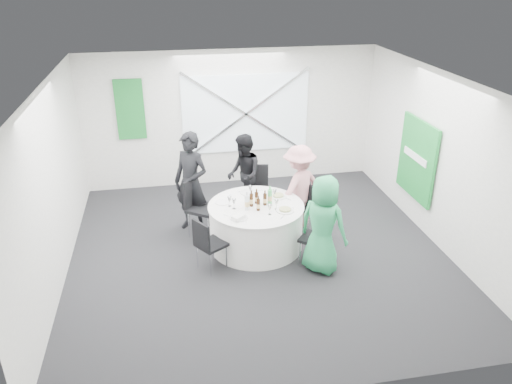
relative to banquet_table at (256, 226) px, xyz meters
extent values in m
plane|color=black|center=(0.00, -0.20, -0.38)|extent=(6.00, 6.00, 0.00)
plane|color=white|center=(0.00, -0.20, 2.42)|extent=(6.00, 6.00, 0.00)
plane|color=silver|center=(0.00, 2.80, 1.02)|extent=(6.00, 0.00, 6.00)
plane|color=silver|center=(0.00, -3.20, 1.02)|extent=(6.00, 0.00, 6.00)
plane|color=silver|center=(-3.00, -0.20, 1.02)|extent=(0.00, 6.00, 6.00)
plane|color=silver|center=(3.00, -0.20, 1.02)|extent=(0.00, 6.00, 6.00)
cube|color=silver|center=(0.30, 2.76, 1.12)|extent=(2.60, 0.03, 1.60)
cube|color=silver|center=(0.30, 2.72, 1.12)|extent=(2.63, 0.05, 1.84)
cube|color=silver|center=(0.30, 2.72, 1.12)|extent=(2.63, 0.05, 1.84)
cube|color=#135F23|center=(-2.00, 2.75, 1.32)|extent=(0.55, 0.04, 1.20)
cube|color=#188531|center=(2.94, 0.40, 0.82)|extent=(0.05, 1.20, 1.40)
cylinder|color=silver|center=(0.00, 0.00, -0.01)|extent=(1.52, 1.52, 0.74)
cylinder|color=silver|center=(0.00, 0.00, 0.37)|extent=(1.56, 1.56, 0.02)
cube|color=black|center=(0.20, 0.99, 0.10)|extent=(0.53, 0.53, 0.05)
cube|color=black|center=(0.24, 1.20, 0.36)|extent=(0.43, 0.12, 0.48)
cylinder|color=silver|center=(0.41, 1.13, -0.15)|extent=(0.02, 0.02, 0.46)
cylinder|color=silver|center=(0.05, 1.20, -0.15)|extent=(0.02, 0.02, 0.46)
cylinder|color=silver|center=(0.34, 0.78, -0.15)|extent=(0.02, 0.02, 0.46)
cylinder|color=silver|center=(-0.02, 0.85, -0.15)|extent=(0.02, 0.02, 0.46)
cube|color=black|center=(-0.82, 0.56, 0.12)|extent=(0.65, 0.65, 0.06)
cube|color=black|center=(-1.00, 0.68, 0.40)|extent=(0.29, 0.39, 0.50)
cylinder|color=silver|center=(-0.87, 0.82, -0.14)|extent=(0.02, 0.02, 0.48)
cylinder|color=silver|center=(-1.08, 0.51, -0.14)|extent=(0.02, 0.02, 0.48)
cylinder|color=silver|center=(-0.56, 0.61, -0.14)|extent=(0.02, 0.02, 0.48)
cylinder|color=silver|center=(-0.77, 0.30, -0.14)|extent=(0.02, 0.02, 0.48)
cube|color=black|center=(0.82, 0.46, 0.03)|extent=(0.52, 0.52, 0.05)
cube|color=black|center=(0.98, 0.55, 0.26)|extent=(0.21, 0.34, 0.41)
cylinder|color=silver|center=(1.03, 0.40, -0.18)|extent=(0.02, 0.02, 0.39)
cylinder|color=silver|center=(0.88, 0.67, -0.18)|extent=(0.02, 0.02, 0.39)
cylinder|color=silver|center=(0.76, 0.24, -0.18)|extent=(0.02, 0.02, 0.39)
cylinder|color=silver|center=(0.61, 0.52, -0.18)|extent=(0.02, 0.02, 0.39)
cube|color=black|center=(0.80, -0.65, 0.05)|extent=(0.57, 0.57, 0.05)
cube|color=black|center=(0.95, -0.77, 0.29)|extent=(0.27, 0.32, 0.43)
cylinder|color=silver|center=(0.82, -0.88, -0.17)|extent=(0.02, 0.02, 0.41)
cylinder|color=silver|center=(1.03, -0.63, -0.17)|extent=(0.02, 0.02, 0.41)
cylinder|color=silver|center=(0.57, -0.67, -0.17)|extent=(0.02, 0.02, 0.41)
cylinder|color=silver|center=(0.77, -0.42, -0.17)|extent=(0.02, 0.02, 0.41)
cube|color=black|center=(-0.79, -0.52, 0.04)|extent=(0.55, 0.55, 0.05)
cube|color=black|center=(-0.95, -0.63, 0.28)|extent=(0.24, 0.33, 0.42)
cylinder|color=silver|center=(-1.01, -0.48, -0.18)|extent=(0.02, 0.02, 0.40)
cylinder|color=silver|center=(-0.83, -0.74, -0.18)|extent=(0.02, 0.02, 0.40)
cylinder|color=silver|center=(-0.74, -0.30, -0.18)|extent=(0.02, 0.02, 0.40)
cylinder|color=silver|center=(-0.57, -0.57, -0.18)|extent=(0.02, 0.02, 0.40)
imported|color=black|center=(-0.98, 0.80, 0.51)|extent=(0.78, 0.74, 1.79)
imported|color=black|center=(0.01, 1.27, 0.38)|extent=(0.41, 0.75, 1.53)
imported|color=pink|center=(0.86, 0.55, 0.39)|extent=(1.08, 0.92, 1.53)
imported|color=#29995B|center=(0.86, -0.85, 0.40)|extent=(0.89, 0.88, 1.55)
cylinder|color=silver|center=(-0.03, 0.50, 0.39)|extent=(0.29, 0.29, 0.01)
cylinder|color=silver|center=(-0.52, 0.20, 0.39)|extent=(0.24, 0.24, 0.01)
cylinder|color=silver|center=(0.43, 0.26, 0.39)|extent=(0.28, 0.28, 0.01)
cylinder|color=#8F9F56|center=(0.43, 0.26, 0.41)|extent=(0.18, 0.18, 0.02)
cylinder|color=silver|center=(0.42, -0.27, 0.39)|extent=(0.29, 0.29, 0.01)
cylinder|color=#8F9F56|center=(0.42, -0.27, 0.41)|extent=(0.19, 0.19, 0.02)
cylinder|color=silver|center=(-0.34, -0.37, 0.39)|extent=(0.29, 0.29, 0.01)
cube|color=silver|center=(-0.35, -0.42, 0.42)|extent=(0.23, 0.22, 0.05)
cylinder|color=#351A09|center=(-0.08, -0.01, 0.49)|extent=(0.06, 0.06, 0.22)
cylinder|color=#351A09|center=(-0.08, -0.01, 0.62)|extent=(0.02, 0.02, 0.06)
cylinder|color=tan|center=(-0.08, -0.01, 0.47)|extent=(0.06, 0.06, 0.08)
cylinder|color=#351A09|center=(0.02, 0.08, 0.48)|extent=(0.06, 0.06, 0.19)
cylinder|color=#351A09|center=(0.02, 0.08, 0.60)|extent=(0.02, 0.02, 0.06)
cylinder|color=tan|center=(0.02, 0.08, 0.46)|extent=(0.06, 0.06, 0.07)
cylinder|color=#351A09|center=(0.15, -0.01, 0.48)|extent=(0.06, 0.06, 0.20)
cylinder|color=#351A09|center=(0.15, -0.01, 0.61)|extent=(0.02, 0.02, 0.06)
cylinder|color=tan|center=(0.15, -0.01, 0.46)|extent=(0.06, 0.06, 0.07)
cylinder|color=#351A09|center=(0.00, -0.17, 0.48)|extent=(0.06, 0.06, 0.19)
cylinder|color=#351A09|center=(0.00, -0.17, 0.60)|extent=(0.02, 0.02, 0.06)
cylinder|color=tan|center=(0.00, -0.17, 0.46)|extent=(0.06, 0.06, 0.07)
cylinder|color=#44B158|center=(0.23, 0.03, 0.50)|extent=(0.08, 0.08, 0.25)
cylinder|color=#44B158|center=(0.23, 0.03, 0.66)|extent=(0.03, 0.03, 0.06)
cylinder|color=tan|center=(0.23, 0.03, 0.48)|extent=(0.08, 0.08, 0.09)
cylinder|color=silver|center=(-0.16, -0.11, 0.50)|extent=(0.08, 0.08, 0.25)
cylinder|color=silver|center=(-0.16, -0.11, 0.66)|extent=(0.03, 0.03, 0.06)
cylinder|color=tan|center=(-0.16, -0.11, 0.48)|extent=(0.08, 0.08, 0.09)
cylinder|color=white|center=(-0.42, 0.05, 0.38)|extent=(0.06, 0.06, 0.00)
cylinder|color=white|center=(-0.42, 0.05, 0.43)|extent=(0.01, 0.01, 0.10)
cone|color=white|center=(-0.42, 0.05, 0.51)|extent=(0.07, 0.07, 0.08)
cylinder|color=white|center=(-0.37, -0.05, 0.38)|extent=(0.06, 0.06, 0.00)
cylinder|color=white|center=(-0.37, -0.05, 0.43)|extent=(0.01, 0.01, 0.10)
cone|color=white|center=(-0.37, -0.05, 0.51)|extent=(0.07, 0.07, 0.08)
cylinder|color=white|center=(0.15, -0.35, 0.38)|extent=(0.06, 0.06, 0.00)
cylinder|color=white|center=(0.15, -0.35, 0.43)|extent=(0.01, 0.01, 0.10)
cone|color=white|center=(0.15, -0.35, 0.51)|extent=(0.07, 0.07, 0.08)
cylinder|color=white|center=(0.35, 0.19, 0.38)|extent=(0.06, 0.06, 0.00)
cylinder|color=white|center=(0.35, 0.19, 0.43)|extent=(0.01, 0.01, 0.10)
cone|color=white|center=(0.35, 0.19, 0.51)|extent=(0.07, 0.07, 0.08)
cylinder|color=white|center=(-0.02, 0.40, 0.38)|extent=(0.06, 0.06, 0.00)
cylinder|color=white|center=(-0.02, 0.40, 0.43)|extent=(0.01, 0.01, 0.10)
cone|color=white|center=(-0.02, 0.40, 0.51)|extent=(0.07, 0.07, 0.08)
cylinder|color=white|center=(0.29, -0.19, 0.38)|extent=(0.06, 0.06, 0.00)
cylinder|color=white|center=(0.29, -0.19, 0.43)|extent=(0.01, 0.01, 0.10)
cone|color=white|center=(0.29, -0.19, 0.51)|extent=(0.07, 0.07, 0.08)
cube|color=silver|center=(-0.51, -0.27, 0.38)|extent=(0.12, 0.12, 0.01)
cube|color=silver|center=(-0.29, -0.50, 0.38)|extent=(0.11, 0.12, 0.01)
cube|color=silver|center=(0.56, 0.14, 0.38)|extent=(0.09, 0.14, 0.01)
cube|color=silver|center=(0.41, 0.40, 0.38)|extent=(0.08, 0.14, 0.01)
cube|color=silver|center=(0.33, -0.47, 0.38)|extent=(0.10, 0.13, 0.01)
cube|color=silver|center=(0.52, -0.26, 0.38)|extent=(0.11, 0.12, 0.01)
cube|color=silver|center=(0.16, 0.55, 0.38)|extent=(0.15, 0.02, 0.01)
cube|color=silver|center=(-0.14, 0.56, 0.38)|extent=(0.15, 0.02, 0.01)
cube|color=silver|center=(-0.38, 0.43, 0.38)|extent=(0.09, 0.14, 0.01)
cube|color=silver|center=(-0.55, 0.17, 0.38)|extent=(0.10, 0.13, 0.01)
camera|label=1|loc=(-1.33, -7.09, 3.97)|focal=35.00mm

